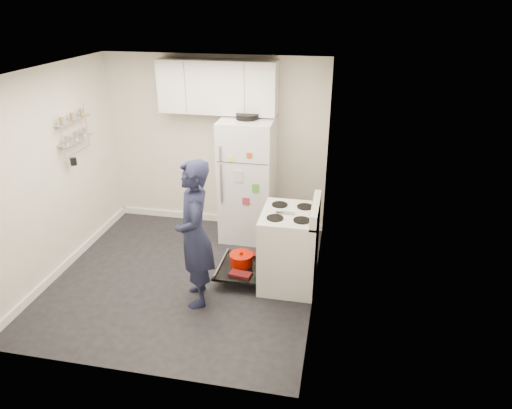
% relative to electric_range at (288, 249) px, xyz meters
% --- Properties ---
extents(room, '(3.21, 3.21, 2.51)m').
position_rel_electric_range_xyz_m(room, '(-1.29, -0.12, 0.74)').
color(room, black).
rests_on(room, ground).
extents(electric_range, '(0.66, 0.76, 1.10)m').
position_rel_electric_range_xyz_m(electric_range, '(0.00, 0.00, 0.00)').
color(electric_range, silver).
rests_on(electric_range, ground).
extents(open_oven_door, '(0.55, 0.70, 0.23)m').
position_rel_electric_range_xyz_m(open_oven_door, '(-0.58, 0.01, -0.28)').
color(open_oven_door, black).
rests_on(open_oven_door, ground).
extents(refrigerator, '(0.72, 0.74, 1.80)m').
position_rel_electric_range_xyz_m(refrigerator, '(-0.72, 1.10, 0.40)').
color(refrigerator, silver).
rests_on(refrigerator, ground).
extents(upper_cabinets, '(1.60, 0.33, 0.70)m').
position_rel_electric_range_xyz_m(upper_cabinets, '(-1.16, 1.28, 1.63)').
color(upper_cabinets, silver).
rests_on(upper_cabinets, room).
extents(wall_shelf_rack, '(0.14, 0.60, 0.61)m').
position_rel_electric_range_xyz_m(wall_shelf_rack, '(-2.78, 0.34, 1.21)').
color(wall_shelf_rack, '#B2B2B7').
rests_on(wall_shelf_rack, room).
extents(person, '(0.60, 0.72, 1.70)m').
position_rel_electric_range_xyz_m(person, '(-0.96, -0.54, 0.38)').
color(person, '#191C37').
rests_on(person, ground).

